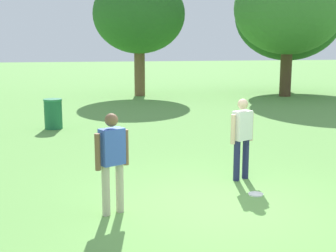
{
  "coord_description": "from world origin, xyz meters",
  "views": [
    {
      "loc": [
        -2.3,
        -7.05,
        2.73
      ],
      "look_at": [
        -0.45,
        2.24,
        1.0
      ],
      "focal_mm": 49.18,
      "sensor_mm": 36.0,
      "label": 1
    }
  ],
  "objects": [
    {
      "name": "tree_broad_center",
      "position": [
        0.92,
        16.58,
        4.1
      ],
      "size": [
        4.65,
        4.65,
        6.1
      ],
      "color": "brown",
      "rests_on": "ground"
    },
    {
      "name": "trash_can_beside_table",
      "position": [
        -3.06,
        7.87,
        0.48
      ],
      "size": [
        0.59,
        0.59,
        0.96
      ],
      "color": "#1E663D",
      "rests_on": "ground"
    },
    {
      "name": "tree_slender_mid",
      "position": [
        9.12,
        16.75,
        4.19
      ],
      "size": [
        5.79,
        5.79,
        6.66
      ],
      "color": "brown",
      "rests_on": "ground"
    },
    {
      "name": "person_thrower",
      "position": [
        -1.79,
        0.05,
        0.94
      ],
      "size": [
        0.55,
        0.37,
        1.64
      ],
      "color": "#B7AD93",
      "rests_on": "ground"
    },
    {
      "name": "frisbee",
      "position": [
        0.83,
        0.47,
        0.01
      ],
      "size": [
        0.27,
        0.27,
        0.03
      ],
      "primitive_type": "cylinder",
      "color": "white",
      "rests_on": "ground"
    },
    {
      "name": "ground_plane",
      "position": [
        0.0,
        0.0,
        0.0
      ],
      "size": [
        120.0,
        120.0,
        0.0
      ],
      "primitive_type": "plane",
      "color": "#609947"
    },
    {
      "name": "tree_far_right",
      "position": [
        8.19,
        14.84,
        4.41
      ],
      "size": [
        5.43,
        5.43,
        6.74
      ],
      "color": "#4C3823",
      "rests_on": "ground"
    },
    {
      "name": "person_catcher",
      "position": [
        0.89,
        1.44,
        0.94
      ],
      "size": [
        0.55,
        0.37,
        1.64
      ],
      "color": "#1E234C",
      "rests_on": "ground"
    }
  ]
}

